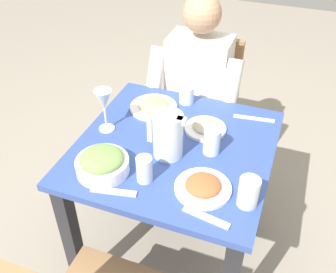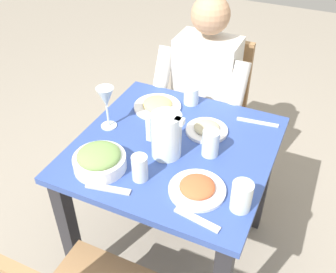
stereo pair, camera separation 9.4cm
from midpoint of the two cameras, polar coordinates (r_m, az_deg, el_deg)
ground_plane at (r=2.13m, az=2.06°, el=-16.32°), size 8.00×8.00×0.00m
dining_table at (r=1.69m, az=2.50°, el=-4.86°), size 0.80×0.80×0.71m
chair_near at (r=2.29m, az=7.48°, el=4.71°), size 0.40×0.40×0.86m
diner_near at (r=2.05m, az=5.98°, el=5.29°), size 0.48×0.53×1.15m
water_pitcher at (r=1.50m, az=1.53°, el=0.19°), size 0.16×0.12×0.19m
salad_bowl at (r=1.49m, az=-8.33°, el=-3.44°), size 0.20×0.20×0.09m
plate_fries at (r=1.82m, az=-0.09°, el=4.63°), size 0.22×0.22×0.05m
plate_rice_curry at (r=1.41m, az=6.28°, el=-7.65°), size 0.21×0.21×0.04m
plate_beans at (r=1.68m, az=7.37°, el=1.08°), size 0.18×0.18×0.04m
water_glass_far_right at (r=1.54m, az=8.07°, el=-1.01°), size 0.07×0.07×0.11m
water_glass_near_right at (r=1.35m, az=12.84°, el=-8.69°), size 0.07×0.07×0.11m
water_glass_near_left at (r=1.42m, az=-2.30°, el=-4.71°), size 0.06×0.06×0.11m
water_glass_center at (r=1.85m, az=4.93°, el=6.05°), size 0.07×0.07×0.09m
wine_glass at (r=1.64m, az=-7.63°, el=5.37°), size 0.08×0.08×0.20m
fork_near at (r=1.32m, az=6.39°, el=-12.14°), size 0.17×0.05×0.01m
knife_near at (r=1.78m, az=14.60°, el=2.02°), size 0.19×0.04×0.01m
fork_far at (r=1.42m, az=-6.97°, el=-7.72°), size 0.17×0.06×0.01m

